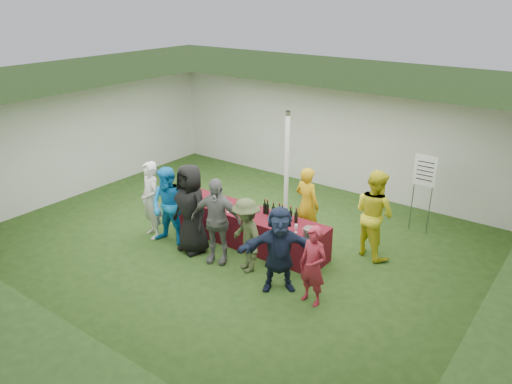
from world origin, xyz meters
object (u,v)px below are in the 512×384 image
Objects in this scene: staff_back at (374,214)px; customer_0 at (151,200)px; dump_bucket at (310,233)px; customer_1 at (169,206)px; customer_4 at (246,236)px; wine_list_sign at (424,177)px; customer_3 at (216,221)px; serving_table at (248,228)px; staff_pourer at (307,205)px; customer_2 at (191,209)px; customer_6 at (313,266)px; customer_5 at (279,249)px.

customer_0 is at bearing 47.93° from staff_back.
customer_1 is (-3.01, -0.74, 0.01)m from dump_bucket.
customer_4 is at bearing 71.84° from staff_back.
customer_3 is at bearing -126.85° from wine_list_sign.
customer_0 reaches higher than serving_table.
dump_bucket is 0.15× the size of staff_pourer.
customer_1 is at bearing 21.86° from customer_0.
dump_bucket is at bearing 63.12° from customer_4.
customer_0 is at bearing -167.86° from customer_2.
staff_pourer reaches higher than customer_4.
staff_pourer is 3.38m from customer_0.
serving_table is 2.08× the size of customer_0.
customer_2 is at bearing -129.15° from serving_table.
customer_6 is (2.28, -0.12, -0.16)m from customer_3.
staff_back reaches higher than customer_4.
customer_6 is at bearing -26.03° from serving_table.
customer_4 is (0.63, -0.90, 0.37)m from serving_table.
customer_3 is 1.10× the size of customer_5.
customer_6 is (-0.52, -3.85, -0.59)m from wine_list_sign.
customer_5 is (-0.13, -0.84, -0.03)m from dump_bucket.
customer_1 is 1.31m from customer_3.
customer_5 is (0.86, -0.16, 0.06)m from customer_4.
customer_4 is 0.88m from customer_5.
customer_3 is at bearing -146.41° from customer_4.
wine_list_sign reaches higher than customer_6.
dump_bucket is 1.04m from customer_6.
customer_5 is at bearing 90.95° from staff_back.
staff_pourer is 0.98× the size of customer_1.
serving_table is 2.48× the size of customer_6.
wine_list_sign is 1.20× the size of customer_4.
serving_table is 14.07× the size of dump_bucket.
customer_0 is 1.15× the size of customer_4.
staff_pourer is 2.08m from customer_3.
serving_table is at bearing 172.32° from dump_bucket.
staff_back is at bearing -103.75° from wine_list_sign.
wine_list_sign reaches higher than serving_table.
customer_4 is (1.39, 0.04, -0.20)m from customer_2.
serving_table is 2.48m from customer_6.
customer_4 is at bearing -179.65° from customer_6.
dump_bucket is (1.63, -0.22, 0.46)m from serving_table.
dump_bucket is 1.52m from staff_back.
staff_back is at bearing 62.88° from dump_bucket.
customer_4 is 1.03× the size of customer_6.
staff_pourer is 1.12× the size of customer_4.
staff_pourer reaches higher than customer_5.
staff_back is 1.04× the size of customer_3.
customer_5 is at bearing 18.59° from customer_4.
customer_3 reaches higher than dump_bucket.
customer_2 is at bearing -133.22° from wine_list_sign.
serving_table is 2.21m from customer_0.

